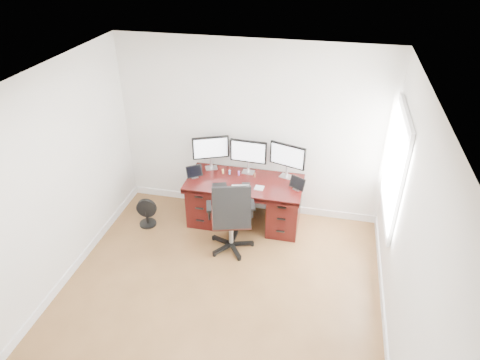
% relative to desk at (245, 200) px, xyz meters
% --- Properties ---
extents(ground, '(4.50, 4.50, 0.00)m').
position_rel_desk_xyz_m(ground, '(0.00, -1.83, -0.40)').
color(ground, brown).
rests_on(ground, ground).
extents(back_wall, '(4.00, 0.10, 2.70)m').
position_rel_desk_xyz_m(back_wall, '(0.00, 0.42, 0.95)').
color(back_wall, white).
rests_on(back_wall, ground).
extents(right_wall, '(0.10, 4.50, 2.70)m').
position_rel_desk_xyz_m(right_wall, '(2.00, -1.72, 0.95)').
color(right_wall, white).
rests_on(right_wall, ground).
extents(desk, '(1.70, 0.80, 0.75)m').
position_rel_desk_xyz_m(desk, '(0.00, 0.00, 0.00)').
color(desk, '#3A0D0B').
rests_on(desk, ground).
extents(office_chair, '(0.76, 0.76, 1.15)m').
position_rel_desk_xyz_m(office_chair, '(-0.04, -0.69, -0.02)').
color(office_chair, black).
rests_on(office_chair, ground).
extents(floor_fan, '(0.31, 0.26, 0.45)m').
position_rel_desk_xyz_m(floor_fan, '(-1.44, -0.40, -0.19)').
color(floor_fan, black).
rests_on(floor_fan, ground).
extents(monitor_left, '(0.52, 0.25, 0.53)m').
position_rel_desk_xyz_m(monitor_left, '(-0.58, 0.24, 0.68)').
color(monitor_left, silver).
rests_on(monitor_left, desk).
extents(monitor_center, '(0.55, 0.15, 0.53)m').
position_rel_desk_xyz_m(monitor_center, '(-0.00, 0.24, 0.68)').
color(monitor_center, silver).
rests_on(monitor_center, desk).
extents(monitor_right, '(0.53, 0.20, 0.53)m').
position_rel_desk_xyz_m(monitor_right, '(0.58, 0.24, 0.68)').
color(monitor_right, silver).
rests_on(monitor_right, desk).
extents(tablet_left, '(0.23, 0.19, 0.19)m').
position_rel_desk_xyz_m(tablet_left, '(-0.75, -0.08, 0.43)').
color(tablet_left, silver).
rests_on(tablet_left, desk).
extents(tablet_right, '(0.24, 0.18, 0.19)m').
position_rel_desk_xyz_m(tablet_right, '(0.77, -0.08, 0.43)').
color(tablet_right, silver).
rests_on(tablet_right, desk).
extents(keyboard, '(0.27, 0.17, 0.01)m').
position_rel_desk_xyz_m(keyboard, '(-0.02, -0.21, 0.36)').
color(keyboard, white).
rests_on(keyboard, desk).
extents(trackpad, '(0.13, 0.13, 0.01)m').
position_rel_desk_xyz_m(trackpad, '(0.25, -0.17, 0.35)').
color(trackpad, silver).
rests_on(trackpad, desk).
extents(drawing_tablet, '(0.24, 0.20, 0.01)m').
position_rel_desk_xyz_m(drawing_tablet, '(-0.33, -0.22, 0.35)').
color(drawing_tablet, black).
rests_on(drawing_tablet, desk).
extents(phone, '(0.12, 0.08, 0.01)m').
position_rel_desk_xyz_m(phone, '(0.04, -0.09, 0.35)').
color(phone, black).
rests_on(phone, desk).
extents(figurine_yellow, '(0.03, 0.03, 0.08)m').
position_rel_desk_xyz_m(figurine_yellow, '(-0.36, 0.12, 0.39)').
color(figurine_yellow, '#DDD276').
rests_on(figurine_yellow, desk).
extents(figurine_blue, '(0.03, 0.03, 0.08)m').
position_rel_desk_xyz_m(figurine_blue, '(-0.26, 0.12, 0.39)').
color(figurine_blue, '#608ED7').
rests_on(figurine_blue, desk).
extents(figurine_purple, '(0.03, 0.03, 0.08)m').
position_rel_desk_xyz_m(figurine_purple, '(-0.12, 0.12, 0.39)').
color(figurine_purple, '#AF6BD5').
rests_on(figurine_purple, desk).
extents(figurine_brown, '(0.03, 0.03, 0.08)m').
position_rel_desk_xyz_m(figurine_brown, '(0.12, 0.12, 0.39)').
color(figurine_brown, brown).
rests_on(figurine_brown, desk).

